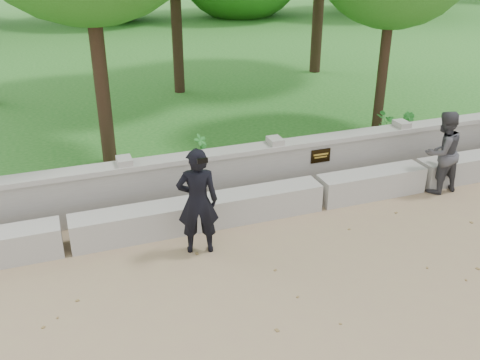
% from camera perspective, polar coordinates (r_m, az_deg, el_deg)
% --- Properties ---
extents(ground, '(80.00, 80.00, 0.00)m').
position_cam_1_polar(ground, '(7.59, 15.03, -8.85)').
color(ground, '#8D7A56').
rests_on(ground, ground).
extents(lawn, '(40.00, 22.00, 0.25)m').
position_cam_1_polar(lawn, '(19.84, -8.48, 13.16)').
color(lawn, '#20671C').
rests_on(lawn, ground).
extents(concrete_bench, '(11.90, 0.45, 0.45)m').
position_cam_1_polar(concrete_bench, '(8.87, 8.41, -1.35)').
color(concrete_bench, '#AAA8A1').
rests_on(concrete_bench, ground).
extents(parapet_wall, '(12.50, 0.35, 0.90)m').
position_cam_1_polar(parapet_wall, '(9.33, 6.51, 1.76)').
color(parapet_wall, '#A09E97').
rests_on(parapet_wall, ground).
extents(man_main, '(0.64, 0.58, 1.56)m').
position_cam_1_polar(man_main, '(7.31, -4.54, -2.29)').
color(man_main, black).
rests_on(man_main, ground).
extents(visitor_left, '(0.75, 0.60, 1.45)m').
position_cam_1_polar(visitor_left, '(9.68, 20.76, 2.78)').
color(visitor_left, '#3B3B40').
rests_on(visitor_left, ground).
extents(shrub_a, '(0.34, 0.30, 0.53)m').
position_cam_1_polar(shrub_a, '(9.82, -4.20, 3.41)').
color(shrub_a, '#2F8B32').
rests_on(shrub_a, lawn).
extents(shrub_b, '(0.29, 0.33, 0.52)m').
position_cam_1_polar(shrub_b, '(11.54, 17.49, 5.61)').
color(shrub_b, '#2F8B32').
rests_on(shrub_b, lawn).
extents(shrub_c, '(0.76, 0.73, 0.65)m').
position_cam_1_polar(shrub_c, '(10.98, 15.76, 5.22)').
color(shrub_c, '#2F8B32').
rests_on(shrub_c, lawn).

